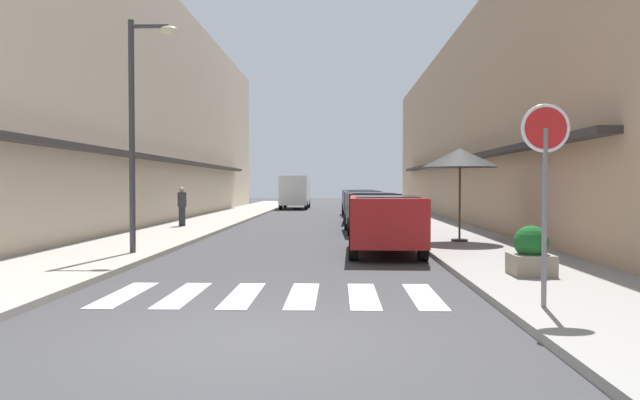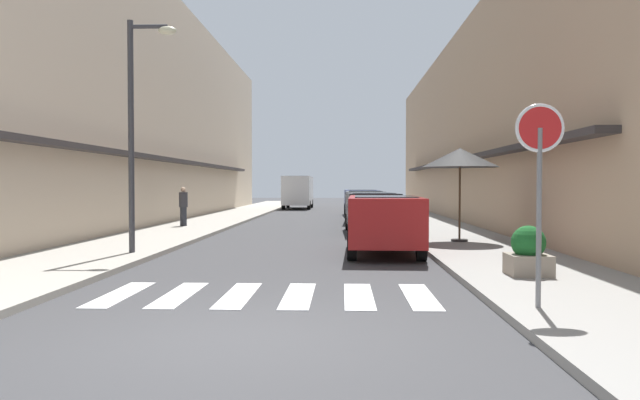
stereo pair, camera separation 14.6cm
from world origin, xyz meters
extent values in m
plane|color=#38383A|center=(0.00, 18.91, 0.00)|extent=(103.99, 103.99, 0.00)
cube|color=#9E998E|center=(-4.84, 18.91, 0.06)|extent=(3.14, 66.18, 0.12)
cube|color=gray|center=(4.84, 18.91, 0.06)|extent=(3.14, 66.18, 0.12)
cube|color=#C6B299|center=(-8.91, 20.27, 5.21)|extent=(5.00, 44.54, 10.43)
cube|color=#332D2D|center=(-6.16, 20.27, 2.80)|extent=(0.50, 31.18, 0.16)
cube|color=tan|center=(8.91, 20.27, 4.40)|extent=(5.00, 44.54, 8.80)
cube|color=#332D2D|center=(6.16, 20.27, 2.80)|extent=(0.50, 31.18, 0.16)
cube|color=silver|center=(-2.38, 2.62, 0.01)|extent=(0.45, 2.20, 0.01)
cube|color=silver|center=(-1.43, 2.62, 0.01)|extent=(0.45, 2.20, 0.01)
cube|color=silver|center=(-0.48, 2.62, 0.01)|extent=(0.45, 2.20, 0.01)
cube|color=silver|center=(0.47, 2.62, 0.01)|extent=(0.45, 2.20, 0.01)
cube|color=silver|center=(1.42, 2.62, 0.01)|extent=(0.45, 2.20, 0.01)
cube|color=silver|center=(2.38, 2.62, 0.01)|extent=(0.45, 2.20, 0.01)
cube|color=maroon|center=(2.22, 8.40, 0.89)|extent=(1.86, 4.40, 1.13)
cube|color=black|center=(2.22, 8.19, 1.19)|extent=(1.53, 2.48, 0.56)
cylinder|color=black|center=(1.46, 9.86, 0.32)|extent=(0.24, 0.65, 0.64)
cylinder|color=black|center=(3.05, 9.82, 0.32)|extent=(0.24, 0.65, 0.64)
cylinder|color=black|center=(1.39, 6.99, 0.32)|extent=(0.24, 0.65, 0.64)
cylinder|color=black|center=(2.98, 6.94, 0.32)|extent=(0.24, 0.65, 0.64)
cube|color=black|center=(2.22, 14.81, 0.89)|extent=(1.85, 4.08, 1.13)
cube|color=black|center=(2.22, 14.61, 1.19)|extent=(1.53, 2.30, 0.56)
cylinder|color=black|center=(1.39, 16.12, 0.32)|extent=(0.24, 0.65, 0.64)
cylinder|color=black|center=(2.98, 16.16, 0.32)|extent=(0.24, 0.65, 0.64)
cylinder|color=black|center=(1.46, 13.46, 0.32)|extent=(0.24, 0.65, 0.64)
cylinder|color=black|center=(3.05, 13.50, 0.32)|extent=(0.24, 0.65, 0.64)
cube|color=#4C5156|center=(2.22, 20.62, 0.89)|extent=(1.87, 4.04, 1.13)
cube|color=black|center=(2.22, 20.42, 1.19)|extent=(1.54, 2.28, 0.56)
cylinder|color=black|center=(1.47, 21.96, 0.32)|extent=(0.24, 0.65, 0.64)
cylinder|color=black|center=(3.06, 21.91, 0.32)|extent=(0.24, 0.65, 0.64)
cylinder|color=black|center=(1.39, 19.33, 0.32)|extent=(0.24, 0.65, 0.64)
cylinder|color=black|center=(2.98, 19.28, 0.32)|extent=(0.24, 0.65, 0.64)
cube|color=navy|center=(2.22, 26.54, 0.89)|extent=(1.90, 4.11, 1.13)
cube|color=black|center=(2.22, 26.34, 1.19)|extent=(1.55, 2.32, 0.56)
cylinder|color=black|center=(1.38, 27.85, 0.32)|extent=(0.24, 0.65, 0.64)
cylinder|color=black|center=(2.97, 27.91, 0.32)|extent=(0.24, 0.65, 0.64)
cylinder|color=black|center=(1.48, 25.18, 0.32)|extent=(0.24, 0.65, 0.64)
cylinder|color=black|center=(3.07, 25.23, 0.32)|extent=(0.24, 0.65, 0.64)
cube|color=silver|center=(-2.07, 36.28, 1.34)|extent=(1.96, 5.40, 2.03)
cube|color=black|center=(-2.07, 36.01, 2.09)|extent=(1.64, 3.03, 0.56)
cylinder|color=black|center=(-2.97, 38.06, 0.32)|extent=(0.22, 0.64, 0.64)
cylinder|color=black|center=(-1.18, 38.06, 0.32)|extent=(0.22, 0.64, 0.64)
cylinder|color=black|center=(-2.97, 34.49, 0.32)|extent=(0.22, 0.64, 0.64)
cylinder|color=black|center=(-1.18, 34.50, 0.32)|extent=(0.22, 0.64, 0.64)
cylinder|color=slate|center=(3.78, 1.31, 1.31)|extent=(0.07, 0.07, 2.39)
cylinder|color=red|center=(3.78, 1.31, 2.51)|extent=(0.64, 0.03, 0.64)
torus|color=white|center=(3.78, 1.31, 2.51)|extent=(0.65, 0.05, 0.65)
cylinder|color=#38383D|center=(-3.92, 7.42, 2.90)|extent=(0.14, 0.14, 5.57)
cylinder|color=#38383D|center=(-3.47, 7.42, 5.54)|extent=(0.90, 0.10, 0.10)
ellipsoid|color=beige|center=(-3.02, 7.42, 5.44)|extent=(0.44, 0.28, 0.20)
cylinder|color=#262626|center=(4.54, 10.50, 0.15)|extent=(0.48, 0.48, 0.06)
cylinder|color=#4C3823|center=(4.54, 10.50, 1.33)|extent=(0.06, 0.06, 2.41)
cone|color=black|center=(4.54, 10.50, 2.53)|extent=(2.21, 2.21, 0.55)
cube|color=gray|center=(4.52, 4.12, 0.31)|extent=(0.73, 0.73, 0.38)
sphere|color=#195623|center=(4.52, 4.12, 0.71)|extent=(0.61, 0.61, 0.61)
cylinder|color=#282B33|center=(-5.14, 16.51, 0.49)|extent=(0.26, 0.26, 0.74)
cylinder|color=#333338|center=(-5.14, 16.51, 1.16)|extent=(0.34, 0.34, 0.59)
sphere|color=tan|center=(-5.14, 16.51, 1.56)|extent=(0.20, 0.20, 0.20)
camera|label=1|loc=(1.02, -6.62, 1.76)|focal=33.13mm
camera|label=2|loc=(1.17, -6.62, 1.76)|focal=33.13mm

